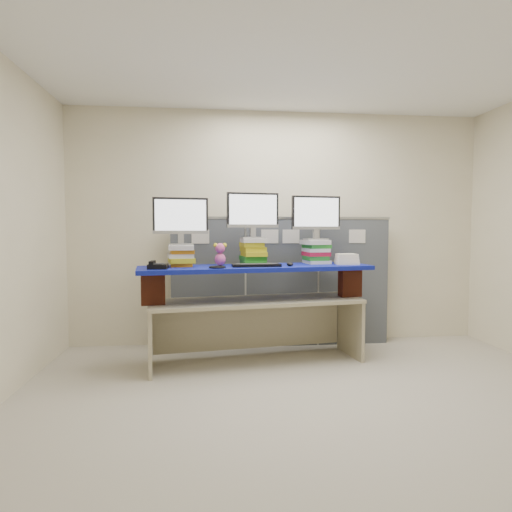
{
  "coord_description": "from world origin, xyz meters",
  "views": [
    {
      "loc": [
        -0.86,
        -3.17,
        1.38
      ],
      "look_at": [
        -0.38,
        1.17,
        1.11
      ],
      "focal_mm": 30.0,
      "sensor_mm": 36.0,
      "label": 1
    }
  ],
  "objects": [
    {
      "name": "cubicle_partition",
      "position": [
        -0.0,
        1.78,
        0.77
      ],
      "size": [
        2.6,
        0.06,
        1.53
      ],
      "color": "#43484F",
      "rests_on": "ground"
    },
    {
      "name": "room",
      "position": [
        0.0,
        0.0,
        1.4
      ],
      "size": [
        5.0,
        4.0,
        2.8
      ],
      "color": "#EEE4C4",
      "rests_on": "ground"
    },
    {
      "name": "brick_pier_left",
      "position": [
        -1.39,
        0.98,
        0.81
      ],
      "size": [
        0.24,
        0.15,
        0.31
      ],
      "primitive_type": "cube",
      "rotation": [
        0.0,
        0.0,
        0.14
      ],
      "color": "maroon",
      "rests_on": "desk"
    },
    {
      "name": "plush_toy",
      "position": [
        -0.74,
        1.22,
        1.13
      ],
      "size": [
        0.14,
        0.1,
        0.23
      ],
      "rotation": [
        0.0,
        0.0,
        -0.18
      ],
      "color": "#D45096",
      "rests_on": "blue_board"
    },
    {
      "name": "book_stack_right",
      "position": [
        0.31,
        1.39,
        1.14
      ],
      "size": [
        0.3,
        0.34,
        0.26
      ],
      "color": "silver",
      "rests_on": "blue_board"
    },
    {
      "name": "headset",
      "position": [
        -0.78,
        0.94,
        1.02
      ],
      "size": [
        0.21,
        0.21,
        0.02
      ],
      "primitive_type": "torus",
      "rotation": [
        0.0,
        0.0,
        0.39
      ],
      "color": "black",
      "rests_on": "blue_board"
    },
    {
      "name": "brick_pier_right",
      "position": [
        0.65,
        1.26,
        0.81
      ],
      "size": [
        0.24,
        0.15,
        0.31
      ],
      "primitive_type": "cube",
      "rotation": [
        0.0,
        0.0,
        0.14
      ],
      "color": "maroon",
      "rests_on": "desk"
    },
    {
      "name": "book_stack_left",
      "position": [
        -1.13,
        1.18,
        1.12
      ],
      "size": [
        0.3,
        0.33,
        0.21
      ],
      "color": "#C37312",
      "rests_on": "blue_board"
    },
    {
      "name": "monitor_left",
      "position": [
        -1.13,
        1.19,
        1.49
      ],
      "size": [
        0.55,
        0.19,
        0.48
      ],
      "rotation": [
        0.0,
        0.0,
        0.14
      ],
      "color": "#98989C",
      "rests_on": "book_stack_left"
    },
    {
      "name": "desk",
      "position": [
        -0.38,
        1.17,
        0.53
      ],
      "size": [
        2.24,
        0.92,
        0.66
      ],
      "rotation": [
        0.0,
        0.0,
        0.14
      ],
      "color": "tan",
      "rests_on": "ground"
    },
    {
      "name": "book_stack_center",
      "position": [
        -0.39,
        1.29,
        1.15
      ],
      "size": [
        0.28,
        0.33,
        0.28
      ],
      "color": "#228223",
      "rests_on": "blue_board"
    },
    {
      "name": "blue_board",
      "position": [
        -0.38,
        1.17,
        0.99
      ],
      "size": [
        2.43,
        0.91,
        0.04
      ],
      "primitive_type": "cube",
      "rotation": [
        0.0,
        0.0,
        0.14
      ],
      "color": "#0B198D",
      "rests_on": "brick_pier_left"
    },
    {
      "name": "monitor_center",
      "position": [
        -0.4,
        1.29,
        1.56
      ],
      "size": [
        0.55,
        0.19,
        0.48
      ],
      "rotation": [
        0.0,
        0.0,
        0.14
      ],
      "color": "#98989C",
      "rests_on": "book_stack_center"
    },
    {
      "name": "keyboard",
      "position": [
        -0.38,
        1.06,
        1.02
      ],
      "size": [
        0.49,
        0.19,
        0.03
      ],
      "rotation": [
        0.0,
        0.0,
        0.06
      ],
      "color": "black",
      "rests_on": "blue_board"
    },
    {
      "name": "mouse",
      "position": [
        -0.04,
        1.1,
        1.03
      ],
      "size": [
        0.11,
        0.14,
        0.04
      ],
      "primitive_type": "ellipsoid",
      "rotation": [
        0.0,
        0.0,
        0.38
      ],
      "color": "black",
      "rests_on": "blue_board"
    },
    {
      "name": "monitor_right",
      "position": [
        0.3,
        1.38,
        1.54
      ],
      "size": [
        0.55,
        0.19,
        0.48
      ],
      "rotation": [
        0.0,
        0.0,
        0.14
      ],
      "color": "#98989C",
      "rests_on": "book_stack_right"
    },
    {
      "name": "binder_stack",
      "position": [
        0.61,
        1.24,
        1.06
      ],
      "size": [
        0.24,
        0.2,
        0.11
      ],
      "rotation": [
        0.0,
        0.0,
        -0.04
      ],
      "color": "white",
      "rests_on": "blue_board"
    },
    {
      "name": "desk_phone",
      "position": [
        -1.34,
        0.92,
        1.04
      ],
      "size": [
        0.19,
        0.17,
        0.08
      ],
      "rotation": [
        0.0,
        0.0,
        -0.05
      ],
      "color": "black",
      "rests_on": "blue_board"
    }
  ]
}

